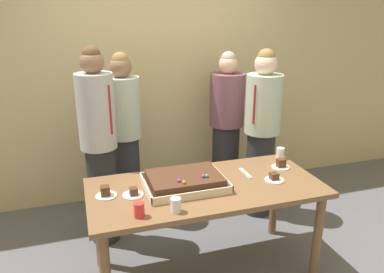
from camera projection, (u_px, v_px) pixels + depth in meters
The scene contains 16 objects.
ground_plane at pixel (205, 271), 3.07m from camera, with size 12.00×12.00×0.00m, color #5B5B60.
interior_back_panel at pixel (157, 62), 4.03m from camera, with size 8.00×0.12×3.00m, color #CCB784.
party_table at pixel (206, 197), 2.85m from camera, with size 1.76×0.82×0.77m.
sheet_cake at pixel (185, 181), 2.79m from camera, with size 0.60×0.45×0.12m.
plated_slice_near_left at pixel (281, 165), 3.13m from camera, with size 0.15×0.15×0.08m.
plated_slice_near_right at pixel (106, 193), 2.65m from camera, with size 0.15×0.15×0.08m.
plated_slice_far_left at pixel (133, 193), 2.66m from camera, with size 0.15×0.15×0.06m.
plated_slice_far_right at pixel (274, 178), 2.90m from camera, with size 0.15×0.15×0.06m.
drink_cup_nearest at pixel (139, 210), 2.38m from camera, with size 0.07×0.07×0.10m, color red.
drink_cup_middle at pixel (176, 205), 2.44m from camera, with size 0.07×0.07×0.10m, color white.
drink_cup_far_end at pixel (280, 153), 3.32m from camera, with size 0.07×0.07×0.10m, color white.
cake_server_utensil at pixel (245, 173), 3.03m from camera, with size 0.03×0.20×0.01m, color silver.
person_serving_front at pixel (125, 135), 3.65m from camera, with size 0.33×0.33×1.67m.
person_green_shirt_behind at pixel (99, 146), 3.20m from camera, with size 0.31×0.31×1.77m.
person_striped_tie_right at pixel (226, 126), 4.03m from camera, with size 0.37×0.37×1.64m.
person_far_right_suit at pixel (262, 132), 3.70m from camera, with size 0.35×0.35×1.70m.
Camera 1 is at (-0.87, -2.40, 2.03)m, focal length 34.93 mm.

